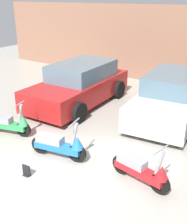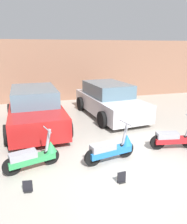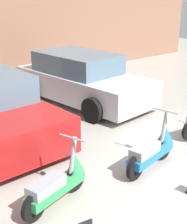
{
  "view_description": "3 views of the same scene",
  "coord_description": "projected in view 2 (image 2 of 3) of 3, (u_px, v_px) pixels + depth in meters",
  "views": [
    {
      "loc": [
        3.77,
        -4.01,
        3.68
      ],
      "look_at": [
        -0.23,
        1.85,
        0.7
      ],
      "focal_mm": 45.0,
      "sensor_mm": 36.0,
      "label": 1
    },
    {
      "loc": [
        -2.12,
        -4.5,
        2.91
      ],
      "look_at": [
        -0.33,
        1.81,
        0.96
      ],
      "focal_mm": 35.0,
      "sensor_mm": 36.0,
      "label": 2
    },
    {
      "loc": [
        -4.65,
        -3.36,
        3.2
      ],
      "look_at": [
        -0.56,
        1.73,
        0.79
      ],
      "focal_mm": 55.0,
      "sensor_mm": 36.0,
      "label": 3
    }
  ],
  "objects": [
    {
      "name": "scooter_front_right",
      "position": [
        112.0,
        148.0,
        5.74
      ],
      "size": [
        1.46,
        0.61,
        1.03
      ],
      "rotation": [
        0.0,
        0.0,
        0.2
      ],
      "color": "black",
      "rests_on": "ground_plane"
    },
    {
      "name": "ground_plane",
      "position": [
        125.0,
        167.0,
        5.53
      ],
      "size": [
        28.0,
        28.0,
        0.0
      ],
      "primitive_type": "plane",
      "color": "#9E998E"
    },
    {
      "name": "scooter_front_left",
      "position": [
        34.0,
        156.0,
        5.36
      ],
      "size": [
        1.37,
        0.65,
        0.98
      ],
      "rotation": [
        0.0,
        0.0,
        0.28
      ],
      "color": "black",
      "rests_on": "ground_plane"
    },
    {
      "name": "scooter_front_center",
      "position": [
        176.0,
        138.0,
        6.44
      ],
      "size": [
        1.41,
        0.56,
        0.99
      ],
      "rotation": [
        0.0,
        0.0,
        -0.17
      ],
      "color": "black",
      "rests_on": "ground_plane"
    },
    {
      "name": "wall_back",
      "position": [
        70.0,
        71.0,
        12.19
      ],
      "size": [
        19.6,
        0.12,
        3.31
      ],
      "primitive_type": "cube",
      "color": "#845B47",
      "rests_on": "ground_plane"
    },
    {
      "name": "car_rear_left",
      "position": [
        35.0,
        109.0,
        8.15
      ],
      "size": [
        2.23,
        4.39,
        1.47
      ],
      "rotation": [
        0.0,
        0.0,
        -1.53
      ],
      "color": "maroon",
      "rests_on": "ground_plane"
    },
    {
      "name": "car_rear_center",
      "position": [
        109.0,
        100.0,
        9.59
      ],
      "size": [
        2.35,
        4.34,
        1.42
      ],
      "rotation": [
        0.0,
        0.0,
        -1.47
      ],
      "color": "#B7B7BC",
      "rests_on": "ground_plane"
    },
    {
      "name": "placard_near_left_scooter",
      "position": [
        28.0,
        187.0,
        4.55
      ],
      "size": [
        0.2,
        0.14,
        0.26
      ],
      "rotation": [
        0.0,
        0.0,
        -0.14
      ],
      "color": "black",
      "rests_on": "ground_plane"
    },
    {
      "name": "placard_near_right_scooter",
      "position": [
        122.0,
        178.0,
        4.86
      ],
      "size": [
        0.2,
        0.13,
        0.26
      ],
      "rotation": [
        0.0,
        0.0,
        0.09
      ],
      "color": "black",
      "rests_on": "ground_plane"
    }
  ]
}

